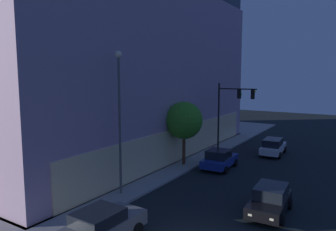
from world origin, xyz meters
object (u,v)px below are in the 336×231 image
object	(u,v)px
traffic_light_far_corner	(232,104)
car_white	(273,146)
sidewalk_tree	(184,120)
car_black	(270,200)
car_grey	(102,225)
modern_building	(97,64)
street_lamp_sidewalk	(119,107)
car_blue	(219,159)

from	to	relation	value
traffic_light_far_corner	car_white	size ratio (longest dim) A/B	1.48
sidewalk_tree	car_black	bearing A→B (deg)	-123.42
sidewalk_tree	car_grey	bearing A→B (deg)	-166.99
modern_building	car_grey	size ratio (longest dim) A/B	7.41
modern_building	car_black	world-z (taller)	modern_building
car_black	car_white	size ratio (longest dim) A/B	0.90
modern_building	car_white	distance (m)	20.01
street_lamp_sidewalk	car_white	distance (m)	18.01
street_lamp_sidewalk	car_blue	distance (m)	10.84
modern_building	street_lamp_sidewalk	xyz separation A→B (m)	(-9.49, -11.18, -3.27)
sidewalk_tree	car_black	xyz separation A→B (m)	(-5.86, -8.88, -3.19)
traffic_light_far_corner	car_blue	xyz separation A→B (m)	(-5.85, -1.23, -4.13)
sidewalk_tree	car_black	world-z (taller)	sidewalk_tree
traffic_light_far_corner	car_blue	size ratio (longest dim) A/B	1.63
modern_building	car_white	size ratio (longest dim) A/B	6.83
modern_building	car_black	xyz separation A→B (m)	(-7.10, -20.17, -8.28)
sidewalk_tree	car_white	distance (m)	10.34
modern_building	car_white	xyz separation A→B (m)	(6.85, -16.90, -8.24)
modern_building	car_grey	world-z (taller)	modern_building
sidewalk_tree	car_blue	size ratio (longest dim) A/B	1.29
traffic_light_far_corner	street_lamp_sidewalk	size ratio (longest dim) A/B	0.75
modern_building	sidewalk_tree	distance (m)	12.45
traffic_light_far_corner	car_black	distance (m)	15.06
car_white	car_blue	bearing A→B (deg)	159.78
sidewalk_tree	car_grey	distance (m)	14.02
traffic_light_far_corner	car_white	world-z (taller)	traffic_light_far_corner
street_lamp_sidewalk	car_grey	bearing A→B (deg)	-147.85
street_lamp_sidewalk	sidewalk_tree	world-z (taller)	street_lamp_sidewalk
sidewalk_tree	car_grey	size ratio (longest dim) A/B	1.27
modern_building	car_grey	bearing A→B (deg)	-135.37
sidewalk_tree	car_grey	world-z (taller)	sidewalk_tree
sidewalk_tree	traffic_light_far_corner	bearing A→B (deg)	-14.33
sidewalk_tree	car_black	distance (m)	11.11
street_lamp_sidewalk	car_grey	world-z (taller)	street_lamp_sidewalk
modern_building	sidewalk_tree	size ratio (longest dim) A/B	5.85
street_lamp_sidewalk	car_black	bearing A→B (deg)	-75.12
modern_building	car_black	distance (m)	22.93
street_lamp_sidewalk	car_blue	bearing A→B (deg)	-18.55
sidewalk_tree	car_grey	xyz separation A→B (m)	(-13.32, -3.08, -3.14)
street_lamp_sidewalk	car_grey	distance (m)	7.77
car_grey	modern_building	bearing A→B (deg)	44.63
car_grey	car_black	bearing A→B (deg)	-37.88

